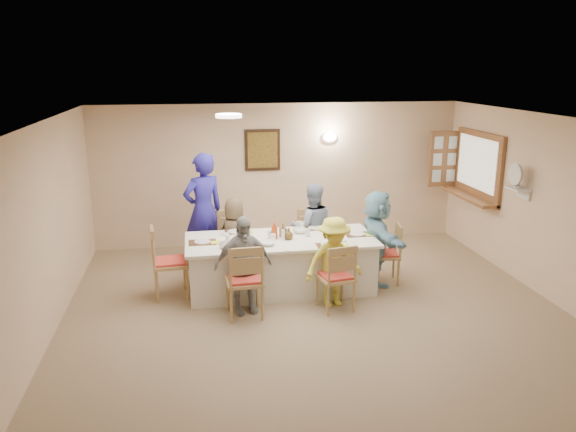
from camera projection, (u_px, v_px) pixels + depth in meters
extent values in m
plane|color=#7F654C|center=(323.00, 325.00, 6.99)|extent=(7.00, 7.00, 0.00)
plane|color=beige|center=(279.00, 174.00, 9.99)|extent=(6.50, 0.00, 6.50)
plane|color=beige|center=(460.00, 394.00, 3.33)|extent=(6.50, 0.00, 6.50)
plane|color=beige|center=(35.00, 244.00, 6.13)|extent=(0.00, 7.00, 7.00)
plane|color=beige|center=(571.00, 217.00, 7.19)|extent=(0.00, 7.00, 7.00)
plane|color=white|center=(326.00, 123.00, 6.33)|extent=(7.00, 7.00, 0.00)
cube|color=black|center=(262.00, 150.00, 9.80)|extent=(0.62, 0.04, 0.72)
cube|color=black|center=(263.00, 150.00, 9.77)|extent=(0.52, 0.02, 0.62)
ellipsoid|color=white|center=(330.00, 137.00, 9.91)|extent=(0.26, 0.09, 0.18)
cylinder|color=white|center=(229.00, 116.00, 7.61)|extent=(0.36, 0.36, 0.05)
cube|color=brown|center=(478.00, 166.00, 9.40)|extent=(0.06, 1.50, 1.15)
cube|color=brown|center=(469.00, 197.00, 9.52)|extent=(0.30, 1.50, 0.05)
cube|color=brown|center=(444.00, 159.00, 10.08)|extent=(0.55, 0.04, 1.00)
cube|color=white|center=(518.00, 189.00, 8.13)|extent=(0.22, 0.36, 0.03)
cube|color=white|center=(281.00, 264.00, 8.04)|extent=(2.68, 1.13, 0.76)
imported|color=brown|center=(235.00, 237.00, 8.53)|extent=(0.66, 0.49, 1.22)
imported|color=#7B88A3|center=(312.00, 228.00, 8.70)|extent=(0.71, 0.57, 1.39)
imported|color=#9A9A9B|center=(243.00, 265.00, 7.22)|extent=(0.88, 0.61, 1.30)
imported|color=yellow|center=(334.00, 262.00, 7.43)|extent=(0.94, 0.72, 1.23)
imported|color=#84BAD3|center=(377.00, 238.00, 8.18)|extent=(1.33, 0.49, 1.40)
imported|color=#29239C|center=(203.00, 211.00, 8.82)|extent=(1.01, 0.96, 1.84)
cube|color=#472B19|center=(241.00, 250.00, 7.44)|extent=(0.34, 0.25, 0.01)
cylinder|color=white|center=(241.00, 249.00, 7.44)|extent=(0.23, 0.23, 0.01)
cube|color=#DEF233|center=(255.00, 250.00, 7.42)|extent=(0.14, 0.14, 0.01)
cube|color=#472B19|center=(329.00, 245.00, 7.63)|extent=(0.34, 0.25, 0.01)
cylinder|color=white|center=(329.00, 245.00, 7.63)|extent=(0.23, 0.23, 0.01)
cube|color=#DEF233|center=(343.00, 245.00, 7.61)|extent=(0.15, 0.15, 0.01)
cube|color=#472B19|center=(236.00, 232.00, 8.24)|extent=(0.32, 0.24, 0.01)
cylinder|color=white|center=(236.00, 231.00, 8.24)|extent=(0.25, 0.25, 0.02)
cube|color=#DEF233|center=(249.00, 232.00, 8.22)|extent=(0.13, 0.13, 0.01)
cube|color=#472B19|center=(316.00, 228.00, 8.43)|extent=(0.34, 0.25, 0.01)
cylinder|color=white|center=(316.00, 228.00, 8.43)|extent=(0.23, 0.23, 0.01)
cube|color=#DEF233|center=(328.00, 228.00, 8.41)|extent=(0.15, 0.15, 0.01)
cube|color=#472B19|center=(202.00, 242.00, 7.76)|extent=(0.38, 0.28, 0.01)
cylinder|color=white|center=(202.00, 242.00, 7.75)|extent=(0.22, 0.22, 0.01)
cube|color=#DEF233|center=(216.00, 242.00, 7.74)|extent=(0.13, 0.13, 0.01)
cube|color=#472B19|center=(357.00, 235.00, 8.12)|extent=(0.34, 0.26, 0.01)
cylinder|color=white|center=(357.00, 234.00, 8.12)|extent=(0.22, 0.22, 0.01)
cube|color=#DEF233|center=(370.00, 234.00, 8.10)|extent=(0.14, 0.14, 0.01)
imported|color=white|center=(223.00, 245.00, 7.52)|extent=(0.11, 0.11, 0.09)
imported|color=white|center=(302.00, 225.00, 8.48)|extent=(0.12, 0.12, 0.08)
imported|color=white|center=(267.00, 243.00, 7.64)|extent=(0.33, 0.33, 0.05)
imported|color=white|center=(300.00, 231.00, 8.20)|extent=(0.24, 0.24, 0.06)
imported|color=#BF3910|center=(274.00, 230.00, 7.91)|extent=(0.13, 0.13, 0.25)
imported|color=#543A16|center=(283.00, 230.00, 7.99)|extent=(0.13, 0.13, 0.20)
imported|color=#543A16|center=(289.00, 234.00, 7.88)|extent=(0.23, 0.23, 0.17)
cylinder|color=silver|center=(270.00, 234.00, 7.95)|extent=(0.07, 0.07, 0.10)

